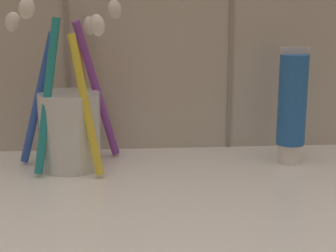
{
  "coord_description": "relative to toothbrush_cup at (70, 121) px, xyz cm",
  "views": [
    {
      "loc": [
        -10.66,
        -51.9,
        22.1
      ],
      "look_at": [
        -6.58,
        3.6,
        7.98
      ],
      "focal_mm": 60.0,
      "sensor_mm": 36.0,
      "label": 1
    }
  ],
  "objects": [
    {
      "name": "toothbrush_cup",
      "position": [
        0.0,
        0.0,
        0.0
      ],
      "size": [
        13.49,
        12.53,
        19.02
      ],
      "color": "silver",
      "rests_on": "sink_counter"
    },
    {
      "name": "toothpaste_tube",
      "position": [
        24.99,
        -0.09,
        1.22
      ],
      "size": [
        3.41,
        3.24,
        13.35
      ],
      "color": "white",
      "rests_on": "sink_counter"
    },
    {
      "name": "sink_counter",
      "position": [
        17.07,
        -9.08,
        -6.37
      ],
      "size": [
        78.87,
        32.72,
        2.0
      ],
      "primitive_type": "cube",
      "color": "white",
      "rests_on": "ground"
    }
  ]
}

